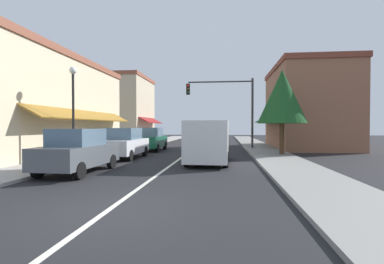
% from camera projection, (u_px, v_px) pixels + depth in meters
% --- Properties ---
extents(ground_plane, '(80.00, 80.00, 0.00)m').
position_uv_depth(ground_plane, '(194.00, 149.00, 24.22)').
color(ground_plane, black).
extents(sidewalk_left, '(2.60, 56.00, 0.12)m').
position_uv_depth(sidewalk_left, '(130.00, 147.00, 24.84)').
color(sidewalk_left, '#A39E99').
rests_on(sidewalk_left, ground).
extents(sidewalk_right, '(2.60, 56.00, 0.12)m').
position_uv_depth(sidewalk_right, '(261.00, 149.00, 23.60)').
color(sidewalk_right, gray).
rests_on(sidewalk_right, ground).
extents(lane_center_stripe, '(0.14, 52.00, 0.01)m').
position_uv_depth(lane_center_stripe, '(194.00, 149.00, 24.22)').
color(lane_center_stripe, silver).
rests_on(lane_center_stripe, ground).
extents(storefront_left_block, '(5.60, 14.20, 6.46)m').
position_uv_depth(storefront_left_block, '(50.00, 106.00, 19.20)').
color(storefront_left_block, beige).
rests_on(storefront_left_block, ground).
extents(storefront_right_block, '(6.90, 10.20, 7.00)m').
position_uv_depth(storefront_right_block, '(307.00, 107.00, 25.06)').
color(storefront_right_block, '#8E5B42').
rests_on(storefront_right_block, ground).
extents(storefront_far_left, '(5.54, 8.20, 7.85)m').
position_uv_depth(storefront_far_left, '(129.00, 109.00, 35.08)').
color(storefront_far_left, '#BCAD8E').
rests_on(storefront_far_left, ground).
extents(parked_car_nearest_left, '(1.88, 4.15, 1.77)m').
position_uv_depth(parked_car_nearest_left, '(78.00, 151.00, 11.55)').
color(parked_car_nearest_left, '#4C5156').
rests_on(parked_car_nearest_left, ground).
extents(parked_car_second_left, '(1.84, 4.13, 1.77)m').
position_uv_depth(parked_car_second_left, '(125.00, 143.00, 16.79)').
color(parked_car_second_left, silver).
rests_on(parked_car_second_left, ground).
extents(parked_car_third_left, '(1.79, 4.10, 1.77)m').
position_uv_depth(parked_car_third_left, '(151.00, 139.00, 22.13)').
color(parked_car_third_left, '#0F4C33').
rests_on(parked_car_third_left, ground).
extents(van_in_lane, '(2.09, 5.22, 2.12)m').
position_uv_depth(van_in_lane, '(209.00, 140.00, 14.79)').
color(van_in_lane, silver).
rests_on(van_in_lane, ground).
extents(traffic_signal_mast_arm, '(5.51, 0.50, 5.80)m').
position_uv_depth(traffic_signal_mast_arm, '(229.00, 101.00, 23.85)').
color(traffic_signal_mast_arm, '#333333').
rests_on(traffic_signal_mast_arm, ground).
extents(street_lamp_left_near, '(0.36, 0.36, 4.78)m').
position_uv_depth(street_lamp_left_near, '(73.00, 99.00, 14.24)').
color(street_lamp_left_near, black).
rests_on(street_lamp_left_near, ground).
extents(tree_right_near, '(3.05, 3.05, 5.42)m').
position_uv_depth(tree_right_near, '(282.00, 97.00, 18.17)').
color(tree_right_near, '#4C331E').
rests_on(tree_right_near, ground).
extents(fire_hydrant, '(0.22, 0.22, 0.87)m').
position_uv_depth(fire_hydrant, '(26.00, 161.00, 11.06)').
color(fire_hydrant, gold).
rests_on(fire_hydrant, ground).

